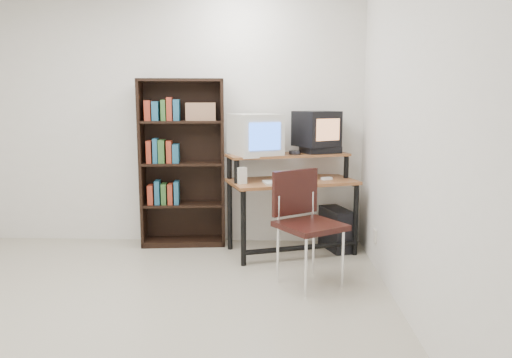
{
  "coord_description": "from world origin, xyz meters",
  "views": [
    {
      "loc": [
        1.06,
        -3.26,
        1.53
      ],
      "look_at": [
        0.91,
        1.1,
        0.82
      ],
      "focal_mm": 35.0,
      "sensor_mm": 36.0,
      "label": 1
    }
  ],
  "objects_px": {
    "computer_desk": "(291,184)",
    "pc_tower": "(336,229)",
    "school_chair": "(304,214)",
    "crt_monitor": "(255,135)",
    "crt_tv": "(317,129)",
    "bookshelf": "(182,161)"
  },
  "relations": [
    {
      "from": "computer_desk",
      "to": "school_chair",
      "type": "height_order",
      "value": "computer_desk"
    },
    {
      "from": "pc_tower",
      "to": "crt_monitor",
      "type": "bearing_deg",
      "value": 166.14
    },
    {
      "from": "computer_desk",
      "to": "bookshelf",
      "type": "height_order",
      "value": "bookshelf"
    },
    {
      "from": "computer_desk",
      "to": "pc_tower",
      "type": "xyz_separation_m",
      "value": [
        0.47,
        0.1,
        -0.48
      ]
    },
    {
      "from": "crt_monitor",
      "to": "crt_tv",
      "type": "bearing_deg",
      "value": -10.93
    },
    {
      "from": "crt_monitor",
      "to": "bookshelf",
      "type": "height_order",
      "value": "bookshelf"
    },
    {
      "from": "crt_tv",
      "to": "pc_tower",
      "type": "height_order",
      "value": "crt_tv"
    },
    {
      "from": "crt_monitor",
      "to": "bookshelf",
      "type": "relative_size",
      "value": 0.34
    },
    {
      "from": "crt_monitor",
      "to": "pc_tower",
      "type": "relative_size",
      "value": 1.29
    },
    {
      "from": "crt_tv",
      "to": "school_chair",
      "type": "bearing_deg",
      "value": -132.0
    },
    {
      "from": "computer_desk",
      "to": "crt_monitor",
      "type": "height_order",
      "value": "crt_monitor"
    },
    {
      "from": "crt_monitor",
      "to": "school_chair",
      "type": "relative_size",
      "value": 0.62
    },
    {
      "from": "bookshelf",
      "to": "pc_tower",
      "type": "bearing_deg",
      "value": -9.98
    },
    {
      "from": "pc_tower",
      "to": "school_chair",
      "type": "xyz_separation_m",
      "value": [
        -0.39,
        -0.94,
        0.37
      ]
    },
    {
      "from": "crt_tv",
      "to": "bookshelf",
      "type": "relative_size",
      "value": 0.3
    },
    {
      "from": "pc_tower",
      "to": "school_chair",
      "type": "height_order",
      "value": "school_chair"
    },
    {
      "from": "crt_tv",
      "to": "school_chair",
      "type": "xyz_separation_m",
      "value": [
        -0.18,
        -1.05,
        -0.64
      ]
    },
    {
      "from": "crt_monitor",
      "to": "school_chair",
      "type": "height_order",
      "value": "crt_monitor"
    },
    {
      "from": "bookshelf",
      "to": "school_chair",
      "type": "bearing_deg",
      "value": -47.0
    },
    {
      "from": "pc_tower",
      "to": "bookshelf",
      "type": "height_order",
      "value": "bookshelf"
    },
    {
      "from": "crt_monitor",
      "to": "crt_tv",
      "type": "xyz_separation_m",
      "value": [
        0.62,
        0.18,
        0.05
      ]
    },
    {
      "from": "crt_tv",
      "to": "pc_tower",
      "type": "distance_m",
      "value": 1.04
    }
  ]
}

